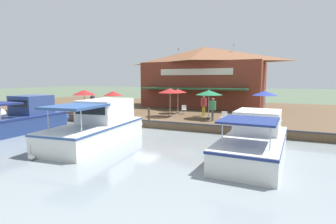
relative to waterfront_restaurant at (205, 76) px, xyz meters
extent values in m
plane|color=#4C5B47|center=(13.90, -1.00, -4.29)|extent=(220.00, 220.00, 0.00)
cube|color=brown|center=(2.90, -1.00, -3.99)|extent=(22.00, 56.00, 0.60)
cube|color=#2D2D33|center=(13.80, -1.00, -3.64)|extent=(0.20, 50.40, 0.10)
cube|color=brown|center=(-0.02, 0.00, -1.03)|extent=(7.71, 13.87, 5.31)
pyramid|color=brown|center=(-0.02, 0.00, 2.59)|extent=(8.10, 14.57, 1.93)
cube|color=#235633|center=(4.73, 0.00, -1.39)|extent=(1.80, 11.79, 0.16)
cube|color=silver|center=(3.87, 0.00, 0.43)|extent=(0.08, 8.32, 0.70)
cylinder|color=silver|center=(-0.02, 3.47, 2.68)|extent=(0.06, 0.06, 2.11)
cube|color=#337547|center=(0.16, 3.47, 3.59)|extent=(0.36, 0.03, 0.24)
cylinder|color=silver|center=(-0.02, -3.47, 2.60)|extent=(0.06, 0.06, 1.95)
cube|color=#4C4C56|center=(0.16, -3.47, 3.43)|extent=(0.36, 0.03, 0.24)
cylinder|color=#B7B7B7|center=(8.12, -0.30, -2.57)|extent=(0.06, 0.06, 2.23)
cylinder|color=#2D2D33|center=(8.12, -0.30, -3.66)|extent=(0.36, 0.36, 0.06)
cone|color=maroon|center=(8.12, -0.30, -1.51)|extent=(1.77, 1.77, 0.34)
cone|color=white|center=(8.12, -0.30, -1.49)|extent=(1.10, 1.10, 0.27)
sphere|color=white|center=(8.12, -0.30, -1.34)|extent=(0.08, 0.08, 0.08)
cylinder|color=#B7B7B7|center=(11.89, -5.19, -2.65)|extent=(0.06, 0.06, 2.07)
cylinder|color=#2D2D33|center=(11.89, -5.19, -3.66)|extent=(0.36, 0.36, 0.06)
cone|color=maroon|center=(11.89, -5.19, -1.68)|extent=(1.77, 1.77, 0.42)
cone|color=white|center=(11.89, -5.19, -1.66)|extent=(1.10, 1.10, 0.34)
sphere|color=white|center=(11.89, -5.19, -1.47)|extent=(0.08, 0.08, 0.08)
cylinder|color=#B7B7B7|center=(10.35, 3.40, -2.57)|extent=(0.06, 0.06, 2.24)
cylinder|color=#2D2D33|center=(10.35, 3.40, -3.66)|extent=(0.36, 0.36, 0.06)
cone|color=#19663D|center=(10.35, 3.40, -1.51)|extent=(2.23, 2.23, 0.39)
cone|color=silver|center=(10.35, 3.40, -1.49)|extent=(1.38, 1.38, 0.31)
sphere|color=silver|center=(10.35, 3.40, -1.31)|extent=(0.08, 0.08, 0.08)
cylinder|color=#B7B7B7|center=(11.42, -9.01, -2.65)|extent=(0.06, 0.06, 2.08)
cylinder|color=#2D2D33|center=(11.42, -9.01, -3.66)|extent=(0.36, 0.36, 0.06)
cone|color=maroon|center=(11.42, -9.01, -1.69)|extent=(2.29, 2.29, 0.50)
cone|color=white|center=(11.42, -9.01, -1.67)|extent=(1.42, 1.42, 0.40)
sphere|color=white|center=(11.42, -9.01, -1.44)|extent=(0.08, 0.08, 0.08)
cylinder|color=#B7B7B7|center=(12.31, 7.94, -2.51)|extent=(0.06, 0.06, 2.36)
cylinder|color=#2D2D33|center=(12.31, 7.94, -3.66)|extent=(0.36, 0.36, 0.06)
cone|color=navy|center=(12.31, 7.94, -1.37)|extent=(1.74, 1.74, 0.31)
cone|color=white|center=(12.31, 7.94, -1.35)|extent=(1.08, 1.08, 0.25)
sphere|color=white|center=(12.31, 7.94, -1.22)|extent=(0.08, 0.08, 0.08)
cylinder|color=#B7B7B7|center=(10.53, -0.06, -2.51)|extent=(0.06, 0.06, 2.35)
cylinder|color=#2D2D33|center=(10.53, -0.06, -3.66)|extent=(0.36, 0.36, 0.06)
cone|color=maroon|center=(10.53, -0.06, -1.40)|extent=(2.19, 2.19, 0.39)
cone|color=white|center=(10.53, -0.06, -1.38)|extent=(1.35, 1.35, 0.31)
sphere|color=white|center=(10.53, -0.06, -1.20)|extent=(0.08, 0.08, 0.08)
cube|color=white|center=(10.93, -10.29, -3.48)|extent=(0.04, 0.04, 0.42)
cube|color=white|center=(10.91, -10.69, -3.48)|extent=(0.04, 0.04, 0.42)
cube|color=white|center=(10.53, -10.27, -3.48)|extent=(0.04, 0.04, 0.42)
cube|color=white|center=(10.51, -10.67, -3.48)|extent=(0.04, 0.04, 0.42)
cube|color=white|center=(10.72, -10.48, -3.26)|extent=(0.47, 0.47, 0.05)
cube|color=white|center=(10.52, -10.47, -3.04)|extent=(0.07, 0.44, 0.40)
cube|color=white|center=(8.62, 0.75, -3.48)|extent=(0.05, 0.05, 0.42)
cube|color=white|center=(8.76, 0.37, -3.48)|extent=(0.05, 0.05, 0.42)
cube|color=white|center=(8.24, 0.60, -3.48)|extent=(0.05, 0.05, 0.42)
cube|color=white|center=(8.39, 0.23, -3.48)|extent=(0.05, 0.05, 0.42)
cube|color=white|center=(8.50, 0.49, -3.26)|extent=(0.57, 0.57, 0.05)
cube|color=white|center=(8.32, 0.42, -3.04)|extent=(0.20, 0.42, 0.40)
cube|color=white|center=(9.00, 6.15, -3.48)|extent=(0.05, 0.05, 0.42)
cube|color=white|center=(8.90, 5.76, -3.48)|extent=(0.05, 0.05, 0.42)
cube|color=white|center=(8.61, 6.25, -3.48)|extent=(0.05, 0.05, 0.42)
cube|color=white|center=(8.51, 5.86, -3.48)|extent=(0.05, 0.05, 0.42)
cube|color=white|center=(8.76, 6.00, -3.26)|extent=(0.54, 0.54, 0.05)
cube|color=white|center=(8.56, 6.05, -3.04)|extent=(0.15, 0.44, 0.40)
cube|color=white|center=(10.41, 6.68, -3.48)|extent=(0.05, 0.05, 0.42)
cube|color=white|center=(10.35, 6.29, -3.48)|extent=(0.05, 0.05, 0.42)
cube|color=white|center=(10.02, 6.74, -3.48)|extent=(0.05, 0.05, 0.42)
cube|color=white|center=(9.96, 6.35, -3.48)|extent=(0.05, 0.05, 0.42)
cube|color=white|center=(10.18, 6.51, -3.26)|extent=(0.50, 0.50, 0.05)
cube|color=white|center=(9.99, 6.54, -3.04)|extent=(0.11, 0.44, 0.40)
cube|color=white|center=(12.33, 5.19, -3.48)|extent=(0.05, 0.05, 0.42)
cube|color=white|center=(12.25, 4.80, -3.48)|extent=(0.05, 0.05, 0.42)
cube|color=white|center=(11.93, 5.27, -3.48)|extent=(0.05, 0.05, 0.42)
cube|color=white|center=(11.86, 4.87, -3.48)|extent=(0.05, 0.05, 0.42)
cube|color=white|center=(12.09, 5.03, -3.26)|extent=(0.51, 0.51, 0.05)
cube|color=white|center=(11.90, 5.07, -3.04)|extent=(0.12, 0.44, 0.40)
cylinder|color=gold|center=(9.12, 2.52, -3.25)|extent=(0.13, 0.13, 0.88)
cylinder|color=gold|center=(8.97, 2.62, -3.25)|extent=(0.13, 0.13, 0.88)
cylinder|color=#B23338|center=(9.05, 2.57, -2.46)|extent=(0.51, 0.51, 0.69)
sphere|color=brown|center=(9.05, 2.57, -2.00)|extent=(0.24, 0.24, 0.24)
cylinder|color=#4C4C56|center=(11.62, 4.05, -3.25)|extent=(0.13, 0.13, 0.88)
cylinder|color=#4C4C56|center=(11.44, 4.05, -3.25)|extent=(0.13, 0.13, 0.88)
cylinder|color=#337547|center=(11.53, 4.05, -2.46)|extent=(0.51, 0.51, 0.70)
sphere|color=brown|center=(11.53, 4.05, -1.99)|extent=(0.24, 0.24, 0.24)
cylinder|color=orange|center=(9.79, -9.35, -3.25)|extent=(0.13, 0.13, 0.87)
cylinder|color=orange|center=(9.93, -9.24, -3.25)|extent=(0.13, 0.13, 0.87)
cylinder|color=#4C4C56|center=(9.86, -9.30, -2.48)|extent=(0.51, 0.51, 0.69)
sphere|color=#9E7051|center=(9.86, -9.30, -2.02)|extent=(0.23, 0.23, 0.23)
cube|color=white|center=(19.60, -0.94, -3.62)|extent=(7.37, 3.53, 1.17)
ellipsoid|color=white|center=(16.05, -1.29, -3.62)|extent=(2.77, 2.94, 1.17)
cube|color=#2D4C84|center=(19.60, -0.94, -3.12)|extent=(7.45, 3.57, 0.10)
cube|color=white|center=(18.35, -1.06, -2.36)|extent=(3.54, 2.59, 1.36)
cube|color=black|center=(19.99, -0.90, -2.19)|extent=(0.25, 1.99, 0.48)
cube|color=#2D4C84|center=(21.27, -0.78, -1.84)|extent=(3.16, 2.69, 0.13)
cylinder|color=silver|center=(22.05, 0.30, -2.44)|extent=(0.05, 0.05, 1.20)
cylinder|color=silver|center=(22.24, -1.69, -2.44)|extent=(0.05, 0.05, 1.20)
cube|color=navy|center=(18.98, -8.33, -3.61)|extent=(6.39, 2.98, 1.20)
ellipsoid|color=navy|center=(15.82, -8.43, -3.61)|extent=(2.30, 2.72, 1.20)
cube|color=navy|center=(18.98, -8.33, -3.09)|extent=(6.47, 3.02, 0.10)
cube|color=navy|center=(17.86, -8.37, -2.32)|extent=(2.41, 2.30, 1.38)
cube|color=black|center=(19.02, -8.33, -2.15)|extent=(0.12, 1.95, 0.48)
cylinder|color=silver|center=(21.01, -7.29, -2.52)|extent=(0.05, 0.05, 0.97)
cylinder|color=silver|center=(15.56, -8.43, -2.71)|extent=(0.11, 2.23, 0.04)
cube|color=white|center=(18.78, 7.96, -3.68)|extent=(7.04, 2.92, 1.06)
ellipsoid|color=white|center=(15.31, 8.08, -3.68)|extent=(2.54, 2.62, 1.06)
cube|color=navy|center=(18.78, 7.96, -3.23)|extent=(7.12, 2.96, 0.10)
cube|color=white|center=(17.55, 8.00, -2.59)|extent=(2.59, 2.22, 1.13)
cube|color=black|center=(18.79, 7.96, -2.45)|extent=(0.13, 1.86, 0.39)
cube|color=navy|center=(20.41, 7.90, -2.15)|extent=(2.46, 2.35, 0.09)
cylinder|color=silver|center=(21.16, 8.80, -2.65)|extent=(0.05, 0.05, 1.00)
cylinder|color=silver|center=(21.09, 6.94, -2.65)|extent=(0.05, 0.05, 1.00)
cylinder|color=silver|center=(15.02, 8.10, -2.85)|extent=(0.12, 2.13, 0.04)
cylinder|color=#473323|center=(13.55, -0.58, -3.20)|extent=(0.18, 0.18, 0.98)
cylinder|color=#2D2D33|center=(13.55, -0.58, -2.69)|extent=(0.22, 0.22, 0.04)
ellipsoid|color=white|center=(23.38, -1.60, -4.09)|extent=(0.48, 0.62, 0.24)
cylinder|color=white|center=(23.30, -1.79, -3.77)|extent=(0.07, 0.07, 0.40)
sphere|color=white|center=(23.30, -1.80, -3.57)|extent=(0.10, 0.10, 0.10)
cone|color=orange|center=(23.27, -1.87, -3.57)|extent=(0.06, 0.07, 0.04)
cylinder|color=brown|center=(-5.09, -4.57, -2.31)|extent=(0.34, 0.34, 2.75)
sphere|color=#285623|center=(-5.09, -4.57, 0.56)|extent=(3.99, 3.99, 3.99)
sphere|color=#285623|center=(-4.29, -5.16, 0.16)|extent=(2.79, 2.79, 2.79)
camera|label=1|loc=(31.72, 9.24, -0.46)|focal=28.00mm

